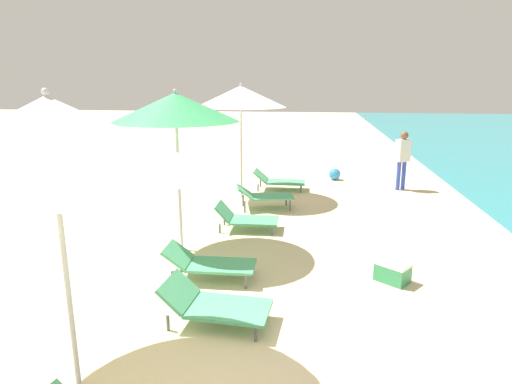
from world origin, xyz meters
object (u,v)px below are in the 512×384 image
umbrella_nearest (50,136)px  lounger_farthest_inland (264,195)px  lounger_nearest_shoreside (214,304)px  cooler_box (393,272)px  umbrella_farthest (241,97)px  lounger_second_shoreside (245,218)px  beach_ball (335,174)px  umbrella_second (176,107)px  person_walking_near (403,155)px  lounger_farthest_shoreside (278,180)px  lounger_second_inland (209,263)px

umbrella_nearest → lounger_farthest_inland: umbrella_nearest is taller
lounger_nearest_shoreside → cooler_box: size_ratio=2.39×
umbrella_nearest → cooler_box: umbrella_nearest is taller
umbrella_farthest → cooler_box: (2.98, -4.41, -2.35)m
lounger_second_shoreside → beach_ball: 5.22m
lounger_second_shoreside → umbrella_nearest: bearing=-101.9°
umbrella_second → person_walking_near: umbrella_second is taller
lounger_farthest_shoreside → umbrella_second: bearing=-105.8°
umbrella_nearest → lounger_nearest_shoreside: umbrella_nearest is taller
lounger_second_inland → lounger_nearest_shoreside: bearing=-75.0°
cooler_box → lounger_farthest_shoreside: bearing=111.6°
lounger_second_inland → person_walking_near: (3.83, 6.13, 0.69)m
umbrella_nearest → umbrella_second: size_ratio=1.02×
beach_ball → lounger_farthest_shoreside: bearing=-136.9°
lounger_nearest_shoreside → lounger_farthest_shoreside: bearing=92.8°
lounger_second_inland → beach_ball: lounger_second_inland is taller
lounger_second_shoreside → beach_ball: lounger_second_shoreside is taller
cooler_box → beach_ball: (-0.56, 6.83, 0.02)m
umbrella_nearest → lounger_farthest_inland: size_ratio=2.00×
umbrella_nearest → beach_ball: (2.80, 9.56, -2.23)m
cooler_box → lounger_second_inland: bearing=-173.6°
lounger_second_shoreside → lounger_farthest_shoreside: 3.40m
umbrella_second → umbrella_farthest: (0.45, 3.61, 0.06)m
lounger_second_inland → lounger_farthest_inland: bearing=82.7°
umbrella_farthest → cooler_box: umbrella_farthest is taller
lounger_second_inland → cooler_box: (2.67, 0.30, -0.12)m
lounger_nearest_shoreside → lounger_second_inland: bearing=111.1°
person_walking_near → lounger_nearest_shoreside: bearing=-54.3°
lounger_nearest_shoreside → lounger_farthest_inland: size_ratio=0.95×
lounger_farthest_inland → lounger_second_inland: bearing=-109.2°
lounger_second_shoreside → lounger_farthest_shoreside: size_ratio=0.89×
umbrella_farthest → beach_ball: bearing=45.0°
cooler_box → umbrella_farthest: bearing=124.0°
lounger_second_inland → umbrella_farthest: size_ratio=0.47×
lounger_nearest_shoreside → lounger_farthest_shoreside: size_ratio=0.96×
lounger_nearest_shoreside → beach_ball: (1.76, 8.29, -0.08)m
lounger_nearest_shoreside → beach_ball: 8.47m
lounger_second_shoreside → umbrella_second: bearing=-130.1°
umbrella_second → umbrella_farthest: umbrella_farthest is taller
lounger_farthest_shoreside → person_walking_near: person_walking_near is taller
umbrella_farthest → lounger_farthest_inland: umbrella_farthest is taller
beach_ball → lounger_nearest_shoreside: bearing=-102.0°
lounger_farthest_shoreside → cooler_box: 5.77m
umbrella_farthest → umbrella_second: bearing=-97.1°
umbrella_second → lounger_second_shoreside: bearing=51.4°
lounger_nearest_shoreside → umbrella_second: size_ratio=0.49×
person_walking_near → lounger_farthest_inland: bearing=-84.9°
umbrella_second → lounger_second_shoreside: size_ratio=2.24×
lounger_nearest_shoreside → lounger_second_shoreside: 3.45m
lounger_farthest_shoreside → lounger_farthest_inland: lounger_farthest_inland is taller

